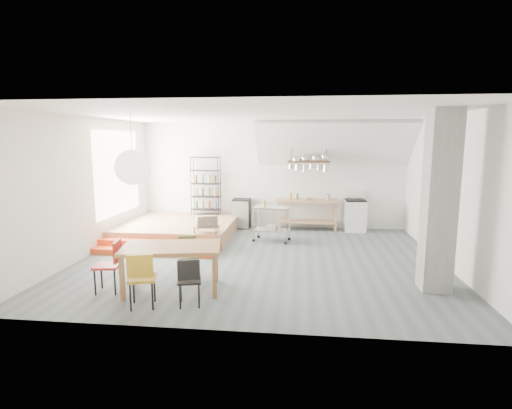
# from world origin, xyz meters

# --- Properties ---
(floor) EXTENTS (8.00, 8.00, 0.00)m
(floor) POSITION_xyz_m (0.00, 0.00, 0.00)
(floor) COLOR #525C5F
(floor) RESTS_ON ground
(wall_back) EXTENTS (8.00, 0.04, 3.20)m
(wall_back) POSITION_xyz_m (0.00, 3.50, 1.60)
(wall_back) COLOR silver
(wall_back) RESTS_ON ground
(wall_left) EXTENTS (0.04, 7.00, 3.20)m
(wall_left) POSITION_xyz_m (-4.00, 0.00, 1.60)
(wall_left) COLOR silver
(wall_left) RESTS_ON ground
(wall_right) EXTENTS (0.04, 7.00, 3.20)m
(wall_right) POSITION_xyz_m (4.00, 0.00, 1.60)
(wall_right) COLOR silver
(wall_right) RESTS_ON ground
(ceiling) EXTENTS (8.00, 7.00, 0.02)m
(ceiling) POSITION_xyz_m (0.00, 0.00, 3.20)
(ceiling) COLOR white
(ceiling) RESTS_ON wall_back
(slope_ceiling) EXTENTS (4.40, 1.44, 1.32)m
(slope_ceiling) POSITION_xyz_m (1.80, 2.90, 2.55)
(slope_ceiling) COLOR white
(slope_ceiling) RESTS_ON wall_back
(window_pane) EXTENTS (0.02, 2.50, 2.20)m
(window_pane) POSITION_xyz_m (-3.98, 1.50, 1.80)
(window_pane) COLOR white
(window_pane) RESTS_ON wall_left
(platform) EXTENTS (3.00, 3.00, 0.40)m
(platform) POSITION_xyz_m (-2.50, 2.00, 0.20)
(platform) COLOR #A07750
(platform) RESTS_ON ground
(step_lower) EXTENTS (3.00, 0.35, 0.13)m
(step_lower) POSITION_xyz_m (-2.50, 0.05, 0.07)
(step_lower) COLOR #EF4D1C
(step_lower) RESTS_ON ground
(step_upper) EXTENTS (3.00, 0.35, 0.27)m
(step_upper) POSITION_xyz_m (-2.50, 0.40, 0.13)
(step_upper) COLOR #EF4D1C
(step_upper) RESTS_ON ground
(concrete_column) EXTENTS (0.50, 0.50, 3.20)m
(concrete_column) POSITION_xyz_m (3.30, -1.50, 1.60)
(concrete_column) COLOR gray
(concrete_column) RESTS_ON ground
(kitchen_counter) EXTENTS (1.80, 0.60, 0.91)m
(kitchen_counter) POSITION_xyz_m (1.10, 3.15, 0.63)
(kitchen_counter) COLOR #A07750
(kitchen_counter) RESTS_ON ground
(stove) EXTENTS (0.60, 0.60, 1.18)m
(stove) POSITION_xyz_m (2.50, 3.16, 0.48)
(stove) COLOR white
(stove) RESTS_ON ground
(pot_rack) EXTENTS (1.20, 0.50, 1.43)m
(pot_rack) POSITION_xyz_m (1.13, 2.92, 1.98)
(pot_rack) COLOR #402619
(pot_rack) RESTS_ON ceiling
(wire_shelving) EXTENTS (0.88, 0.38, 1.80)m
(wire_shelving) POSITION_xyz_m (-2.00, 3.20, 1.33)
(wire_shelving) COLOR black
(wire_shelving) RESTS_ON platform
(microwave_shelf) EXTENTS (0.60, 0.40, 0.16)m
(microwave_shelf) POSITION_xyz_m (-1.40, 0.75, 0.55)
(microwave_shelf) COLOR #A07750
(microwave_shelf) RESTS_ON platform
(paper_lantern) EXTENTS (0.60, 0.60, 0.60)m
(paper_lantern) POSITION_xyz_m (-1.95, -2.18, 2.20)
(paper_lantern) COLOR white
(paper_lantern) RESTS_ON ceiling
(dining_table) EXTENTS (1.86, 1.26, 0.81)m
(dining_table) POSITION_xyz_m (-1.36, -2.07, 0.72)
(dining_table) COLOR #8E5D33
(dining_table) RESTS_ON ground
(chair_mustard) EXTENTS (0.51, 0.51, 0.92)m
(chair_mustard) POSITION_xyz_m (-1.58, -2.90, 0.55)
(chair_mustard) COLOR #AA811D
(chair_mustard) RESTS_ON ground
(chair_black) EXTENTS (0.45, 0.45, 0.81)m
(chair_black) POSITION_xyz_m (-0.85, -2.75, 0.48)
(chair_black) COLOR black
(chair_black) RESTS_ON ground
(chair_olive) EXTENTS (0.46, 0.46, 0.79)m
(chair_olive) POSITION_xyz_m (-1.30, -1.29, 0.47)
(chair_olive) COLOR brown
(chair_olive) RESTS_ON ground
(chair_red) EXTENTS (0.49, 0.49, 0.93)m
(chair_red) POSITION_xyz_m (-2.39, -2.26, 0.55)
(chair_red) COLOR #B12119
(chair_red) RESTS_ON ground
(rolling_cart) EXTENTS (1.02, 0.69, 0.93)m
(rolling_cart) POSITION_xyz_m (0.14, 1.64, 0.60)
(rolling_cart) COLOR silver
(rolling_cart) RESTS_ON ground
(mini_fridge) EXTENTS (0.52, 0.52, 0.89)m
(mini_fridge) POSITION_xyz_m (-0.90, 3.20, 0.45)
(mini_fridge) COLOR black
(mini_fridge) RESTS_ON ground
(microwave) EXTENTS (0.59, 0.50, 0.27)m
(microwave) POSITION_xyz_m (-1.40, 0.75, 0.70)
(microwave) COLOR beige
(microwave) RESTS_ON microwave_shelf
(bowl) EXTENTS (0.23, 0.23, 0.05)m
(bowl) POSITION_xyz_m (1.15, 3.10, 0.93)
(bowl) COLOR silver
(bowl) RESTS_ON kitchen_counter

